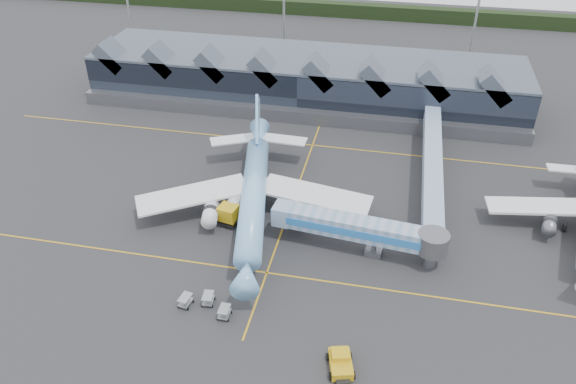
% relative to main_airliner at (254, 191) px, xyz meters
% --- Properties ---
extents(ground, '(260.00, 260.00, 0.00)m').
position_rel_main_airliner_xyz_m(ground, '(5.13, -5.13, -3.95)').
color(ground, '#2A2A2C').
rests_on(ground, ground).
extents(taxi_stripes, '(120.00, 60.00, 0.01)m').
position_rel_main_airliner_xyz_m(taxi_stripes, '(5.13, 4.87, -3.94)').
color(taxi_stripes, gold).
rests_on(taxi_stripes, ground).
extents(tree_line_far, '(260.00, 4.00, 4.00)m').
position_rel_main_airliner_xyz_m(tree_line_far, '(5.13, 104.87, -1.95)').
color(tree_line_far, black).
rests_on(tree_line_far, ground).
extents(terminal, '(90.00, 22.25, 12.52)m').
position_rel_main_airliner_xyz_m(terminal, '(0.06, 42.22, 0.93)').
color(terminal, black).
rests_on(terminal, ground).
extents(light_masts, '(132.40, 42.56, 22.45)m').
position_rel_main_airliner_xyz_m(light_masts, '(26.13, 57.67, 8.54)').
color(light_masts, gray).
rests_on(light_masts, ground).
extents(main_airliner, '(35.63, 41.57, 13.44)m').
position_rel_main_airliner_xyz_m(main_airliner, '(0.00, 0.00, 0.00)').
color(main_airliner, '#75BBED').
rests_on(main_airliner, ground).
extents(jet_bridge, '(24.41, 6.07, 5.52)m').
position_rel_main_airliner_xyz_m(jet_bridge, '(17.77, -6.17, -0.13)').
color(jet_bridge, '#6C91B4').
rests_on(jet_bridge, ground).
extents(fuel_truck, '(4.73, 11.02, 3.67)m').
position_rel_main_airliner_xyz_m(fuel_truck, '(-2.15, 0.20, -1.89)').
color(fuel_truck, black).
rests_on(fuel_truck, ground).
extents(pushback_tug, '(3.61, 4.79, 1.95)m').
position_rel_main_airliner_xyz_m(pushback_tug, '(16.84, -26.68, -3.07)').
color(pushback_tug, '#C49812').
rests_on(pushback_tug, ground).
extents(baggage_carts, '(6.82, 3.79, 1.37)m').
position_rel_main_airliner_xyz_m(baggage_carts, '(-0.71, -21.02, -3.18)').
color(baggage_carts, '#95999D').
rests_on(baggage_carts, ground).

